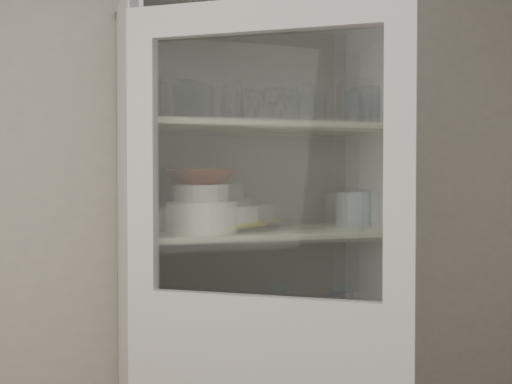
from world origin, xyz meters
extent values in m
cube|color=beige|center=(0.00, 1.50, 1.30)|extent=(3.60, 0.02, 2.60)
cube|color=silver|center=(-0.28, 1.27, 1.05)|extent=(0.03, 0.45, 2.10)
cube|color=silver|center=(0.68, 1.27, 1.05)|extent=(0.03, 0.45, 2.10)
cube|color=gray|center=(0.20, 1.49, 1.05)|extent=(1.00, 0.03, 2.10)
cube|color=silver|center=(0.20, 1.27, 2.08)|extent=(1.00, 0.45, 0.03)
cube|color=beige|center=(0.20, 1.26, 0.85)|extent=(0.94, 0.42, 0.02)
cube|color=beige|center=(0.20, 1.26, 1.25)|extent=(0.94, 0.42, 0.02)
cube|color=beige|center=(0.20, 1.26, 1.65)|extent=(0.94, 0.42, 0.02)
cube|color=silver|center=(0.07, 0.79, 1.95)|extent=(0.76, 0.55, 0.10)
cube|color=silver|center=(-0.26, 1.02, 1.50)|extent=(0.10, 0.08, 0.80)
cube|color=silver|center=(0.40, 0.56, 1.50)|extent=(0.10, 0.08, 0.80)
cube|color=silver|center=(0.07, 0.79, 1.50)|extent=(0.60, 0.42, 0.78)
cylinder|color=silver|center=(-0.21, 1.17, 1.73)|extent=(0.08, 0.08, 0.15)
cylinder|color=silver|center=(-0.10, 1.12, 1.73)|extent=(0.09, 0.09, 0.13)
cylinder|color=silver|center=(-0.03, 1.15, 1.72)|extent=(0.07, 0.07, 0.12)
cylinder|color=silver|center=(0.34, 1.12, 1.73)|extent=(0.09, 0.09, 0.14)
cylinder|color=silver|center=(0.35, 1.15, 1.73)|extent=(0.07, 0.07, 0.14)
cylinder|color=silver|center=(0.61, 1.13, 1.73)|extent=(0.08, 0.08, 0.14)
cylinder|color=silver|center=(0.56, 1.17, 1.73)|extent=(0.08, 0.08, 0.13)
cylinder|color=silver|center=(-0.14, 1.30, 1.73)|extent=(0.09, 0.09, 0.15)
cylinder|color=silver|center=(-0.04, 1.29, 1.74)|extent=(0.10, 0.10, 0.16)
cylinder|color=silver|center=(0.11, 1.26, 1.74)|extent=(0.08, 0.08, 0.15)
cylinder|color=silver|center=(0.10, 1.28, 1.73)|extent=(0.07, 0.07, 0.13)
cylinder|color=silver|center=(0.35, 1.30, 1.73)|extent=(0.08, 0.08, 0.14)
cylinder|color=white|center=(-0.03, 1.21, 1.32)|extent=(0.26, 0.26, 0.11)
cylinder|color=white|center=(-0.19, 1.38, 1.30)|extent=(0.20, 0.20, 0.08)
cylinder|color=beige|center=(-0.03, 1.21, 1.40)|extent=(0.24, 0.24, 0.06)
imported|color=brown|center=(-0.03, 1.21, 1.46)|extent=(0.27, 0.27, 0.06)
cylinder|color=silver|center=(0.14, 1.28, 1.27)|extent=(0.31, 0.31, 0.02)
cube|color=yellow|center=(0.14, 1.28, 1.28)|extent=(0.17, 0.17, 0.01)
cylinder|color=white|center=(0.14, 1.28, 1.32)|extent=(0.19, 0.19, 0.06)
cylinder|color=#A5B2B2|center=(0.61, 1.28, 1.33)|extent=(0.14, 0.14, 0.14)
imported|color=navy|center=(0.46, 1.20, 0.91)|extent=(0.14, 0.14, 0.10)
imported|color=teal|center=(0.52, 1.34, 0.91)|extent=(0.12, 0.12, 0.09)
imported|color=white|center=(0.52, 1.16, 0.91)|extent=(0.13, 0.13, 0.10)
cylinder|color=teal|center=(0.24, 1.33, 0.91)|extent=(0.10, 0.10, 0.10)
ellipsoid|color=teal|center=(0.24, 1.33, 0.97)|extent=(0.10, 0.10, 0.02)
cylinder|color=#A7A7AA|center=(0.06, 1.20, 0.88)|extent=(0.10, 0.10, 0.04)
cylinder|color=white|center=(-0.09, 1.27, 0.92)|extent=(0.13, 0.13, 0.13)
cylinder|color=silver|center=(0.60, 1.21, 1.73)|extent=(0.07, 0.07, 0.15)
cylinder|color=silver|center=(-0.09, 1.17, 1.73)|extent=(0.07, 0.07, 0.14)
camera|label=1|loc=(-0.54, -1.05, 1.47)|focal=45.00mm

